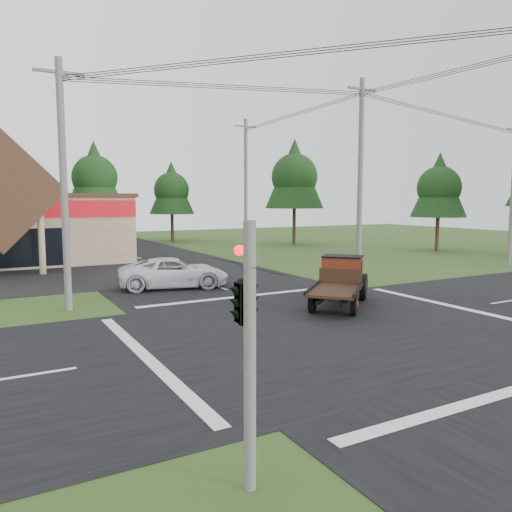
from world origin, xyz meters
TOP-DOWN VIEW (x-y plane):
  - ground at (0.00, 0.00)m, footprint 120.00×120.00m
  - road_ns at (0.00, 0.00)m, footprint 12.00×120.00m
  - road_ew at (0.00, 0.00)m, footprint 120.00×12.00m
  - traffic_signal_corner at (-7.50, -7.32)m, footprint 0.53×2.48m
  - utility_pole_nw at (-8.00, 8.00)m, footprint 2.00×0.30m
  - utility_pole_ne at (8.00, 8.00)m, footprint 2.00×0.30m
  - utility_pole_n at (8.00, 22.00)m, footprint 2.00×0.30m
  - tree_row_d at (0.00, 42.00)m, footprint 6.16×6.16m
  - tree_row_e at (8.00, 40.00)m, footprint 5.04×5.04m
  - tree_side_ne at (18.00, 30.00)m, footprint 6.16×6.16m
  - tree_side_e_near at (26.00, 18.00)m, footprint 5.04×5.04m
  - antique_flatbed_truck at (2.58, 2.94)m, footprint 5.24×5.10m
  - white_pickup at (-2.14, 11.12)m, footprint 6.32×4.04m

SIDE VIEW (x-z plane):
  - ground at x=0.00m, z-range 0.00..0.00m
  - road_ns at x=0.00m, z-range 0.00..0.02m
  - road_ew at x=0.00m, z-range 0.00..0.02m
  - white_pickup at x=-2.14m, z-range 0.00..1.62m
  - antique_flatbed_truck at x=2.58m, z-range 0.00..2.21m
  - traffic_signal_corner at x=-7.50m, z-range 1.32..5.72m
  - utility_pole_nw at x=-8.00m, z-range 0.14..10.64m
  - utility_pole_n at x=8.00m, z-range 0.14..11.34m
  - utility_pole_ne at x=8.00m, z-range 0.14..11.64m
  - tree_row_e at x=8.00m, z-range 1.49..10.58m
  - tree_side_e_near at x=26.00m, z-range 1.49..10.58m
  - tree_row_d at x=0.00m, z-range 1.82..12.93m
  - tree_side_ne at x=18.00m, z-range 1.82..12.93m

